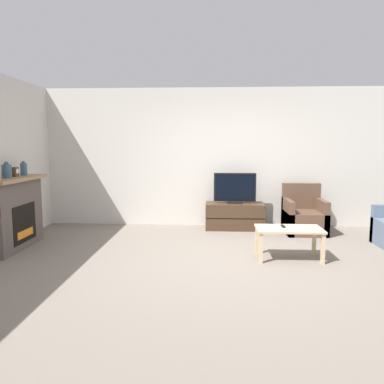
{
  "coord_description": "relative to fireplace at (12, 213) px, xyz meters",
  "views": [
    {
      "loc": [
        -0.24,
        -5.01,
        1.6
      ],
      "look_at": [
        -0.54,
        0.92,
        0.85
      ],
      "focal_mm": 35.0,
      "sensor_mm": 36.0,
      "label": 1
    }
  ],
  "objects": [
    {
      "name": "mantel_clock",
      "position": [
        0.02,
        0.14,
        0.62
      ],
      "size": [
        0.08,
        0.11,
        0.15
      ],
      "color": "brown",
      "rests_on": "fireplace"
    },
    {
      "name": "mantel_vase_centre_left",
      "position": [
        0.02,
        -0.1,
        0.66
      ],
      "size": [
        0.14,
        0.14,
        0.25
      ],
      "color": "#385670",
      "rests_on": "fireplace"
    },
    {
      "name": "remote",
      "position": [
        4.09,
        -0.25,
        -0.11
      ],
      "size": [
        0.04,
        0.15,
        0.02
      ],
      "rotation": [
        0.0,
        0.0,
        0.03
      ],
      "color": "black",
      "rests_on": "coffee_table"
    },
    {
      "name": "coffee_table",
      "position": [
        4.16,
        -0.32,
        -0.19
      ],
      "size": [
        0.91,
        0.52,
        0.44
      ],
      "color": "#CCB289",
      "rests_on": "ground"
    },
    {
      "name": "tv_stand",
      "position": [
        3.51,
        1.57,
        -0.32
      ],
      "size": [
        1.1,
        0.52,
        0.49
      ],
      "color": "#422D1E",
      "rests_on": "ground"
    },
    {
      "name": "mantel_vase_right",
      "position": [
        0.02,
        0.41,
        0.65
      ],
      "size": [
        0.11,
        0.11,
        0.23
      ],
      "color": "#385670",
      "rests_on": "fireplace"
    },
    {
      "name": "tv",
      "position": [
        3.51,
        1.56,
        0.2
      ],
      "size": [
        0.8,
        0.18,
        0.58
      ],
      "color": "black",
      "rests_on": "tv_stand"
    },
    {
      "name": "fireplace",
      "position": [
        0.0,
        0.0,
        0.0
      ],
      "size": [
        0.51,
        1.36,
        1.11
      ],
      "color": "#564C47",
      "rests_on": "ground"
    },
    {
      "name": "ground_plane",
      "position": [
        3.29,
        -0.5,
        -0.56
      ],
      "size": [
        24.0,
        24.0,
        0.0
      ],
      "primitive_type": "plane",
      "color": "slate"
    },
    {
      "name": "wall_back",
      "position": [
        3.29,
        1.89,
        0.79
      ],
      "size": [
        12.0,
        0.06,
        2.7
      ],
      "color": "beige",
      "rests_on": "ground"
    },
    {
      "name": "armchair",
      "position": [
        4.76,
        1.32,
        -0.28
      ],
      "size": [
        0.7,
        0.76,
        0.88
      ],
      "color": "brown",
      "rests_on": "ground"
    }
  ]
}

